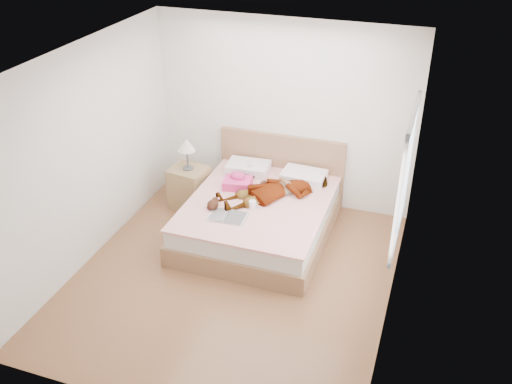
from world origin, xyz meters
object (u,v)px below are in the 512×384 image
bed (261,213)px  woman (276,187)px  plush_toy (213,204)px  coffee_mug (253,205)px  magazine (227,217)px  phone (250,164)px  towel (238,181)px  nightstand (189,185)px

bed → woman: bearing=45.6°
plush_toy → coffee_mug: bearing=19.0°
magazine → coffee_mug: 0.38m
bed → plush_toy: bearing=-138.1°
woman → coffee_mug: bearing=-65.0°
woman → coffee_mug: size_ratio=11.29×
phone → bed: bed is taller
towel → phone: bearing=83.4°
towel → nightstand: 0.81m
bed → towel: bed is taller
towel → magazine: size_ratio=0.85×
phone → coffee_mug: 0.90m
coffee_mug → towel: bearing=129.3°
magazine → coffee_mug: bearing=53.4°
magazine → nightstand: size_ratio=0.46×
woman → bed: bearing=-87.8°
phone → towel: towel is taller
woman → nightstand: (-1.31, 0.13, -0.27)m
plush_toy → nightstand: (-0.68, 0.72, -0.23)m
towel → plush_toy: bearing=-98.6°
nightstand → magazine: bearing=-43.1°
bed → nightstand: size_ratio=1.99×
coffee_mug → plush_toy: bearing=-161.0°
woman → coffee_mug: woman is taller
phone → towel: bearing=-140.0°
bed → nightstand: bearing=165.8°
phone → magazine: 1.14m
phone → plush_toy: size_ratio=0.40×
woman → phone: size_ratio=17.82×
magazine → plush_toy: bearing=150.0°
towel → coffee_mug: 0.59m
towel → coffee_mug: towel is taller
coffee_mug → plush_toy: (-0.47, -0.16, 0.01)m
woman → magazine: (-0.39, -0.73, -0.10)m
towel → nightstand: bearing=172.2°
coffee_mug → nightstand: nightstand is taller
woman → plush_toy: woman is taller
phone → nightstand: size_ratio=0.08×
phone → towel: (-0.04, -0.37, -0.09)m
woman → towel: (-0.54, 0.03, -0.03)m
towel → nightstand: nightstand is taller
plush_toy → nightstand: size_ratio=0.21×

